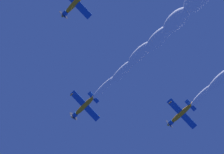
% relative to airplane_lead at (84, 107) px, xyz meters
% --- Properties ---
extents(airplane_lead, '(7.35, 6.92, 2.76)m').
position_rel_airplane_lead_xyz_m(airplane_lead, '(0.00, 0.00, 0.00)').
color(airplane_lead, orange).
extents(airplane_left_wingman, '(7.33, 6.90, 2.87)m').
position_rel_airplane_lead_xyz_m(airplane_left_wingman, '(6.43, 20.61, -1.73)').
color(airplane_left_wingman, orange).
extents(airplane_right_wingman, '(7.36, 6.95, 2.66)m').
position_rel_airplane_lead_xyz_m(airplane_right_wingman, '(-20.44, 3.07, 0.39)').
color(airplane_right_wingman, orange).
extents(smoke_trail_lead, '(21.40, 33.31, 5.76)m').
position_rel_airplane_lead_xyz_m(smoke_trail_lead, '(-14.37, 23.60, -2.24)').
color(smoke_trail_lead, white).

